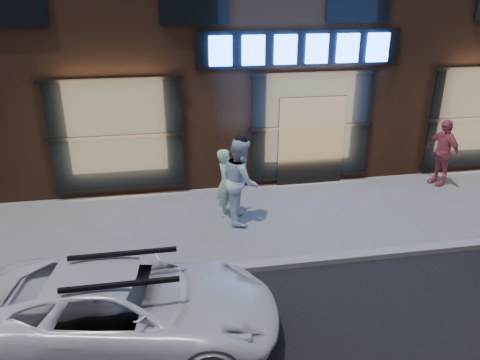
% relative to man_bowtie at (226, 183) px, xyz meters
% --- Properties ---
extents(ground, '(90.00, 90.00, 0.00)m').
position_rel_man_bowtie_xyz_m(ground, '(2.53, -2.41, -0.81)').
color(ground, slate).
rests_on(ground, ground).
extents(curb, '(60.00, 0.25, 0.12)m').
position_rel_man_bowtie_xyz_m(curb, '(2.53, -2.41, -0.75)').
color(curb, gray).
rests_on(curb, ground).
extents(man_bowtie, '(0.53, 0.67, 1.63)m').
position_rel_man_bowtie_xyz_m(man_bowtie, '(0.00, 0.00, 0.00)').
color(man_bowtie, '#C2FFCF').
rests_on(man_bowtie, ground).
extents(man_cap, '(0.82, 1.01, 1.97)m').
position_rel_man_bowtie_xyz_m(man_cap, '(0.30, -0.33, 0.17)').
color(man_cap, white).
rests_on(man_cap, ground).
extents(passerby, '(0.74, 1.15, 1.82)m').
position_rel_man_bowtie_xyz_m(passerby, '(6.01, 0.84, 0.09)').
color(passerby, '#CF5561').
rests_on(passerby, ground).
extents(white_suv, '(4.82, 2.75, 1.27)m').
position_rel_man_bowtie_xyz_m(white_suv, '(-2.10, -4.01, -0.18)').
color(white_suv, white).
rests_on(white_suv, ground).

